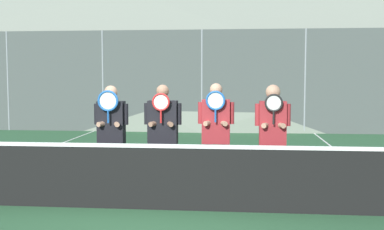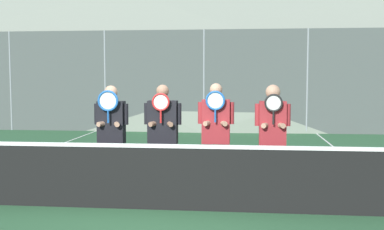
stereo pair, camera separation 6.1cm
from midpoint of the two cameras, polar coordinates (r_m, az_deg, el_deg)
name	(u,v)px [view 1 (the left image)]	position (r m, az deg, el deg)	size (l,w,h in m)	color
ground_plane	(149,210)	(7.16, -5.34, -11.09)	(120.00, 120.00, 0.00)	#2D5B38
hill_distant	(228,93)	(55.81, 4.31, 2.61)	(141.97, 78.87, 27.60)	gray
clubhouse_building	(179,80)	(23.73, -1.59, 4.13)	(15.67, 5.50, 3.43)	#9EA3A8
fence_back	(202,81)	(16.56, 1.08, 4.02)	(20.98, 0.06, 3.53)	gray
tennis_net	(149,176)	(7.04, -5.37, -7.19)	(10.30, 0.09, 1.06)	gray
court_line_left_sideline	(0,166)	(11.21, -21.93, -5.65)	(0.05, 16.00, 0.01)	white
court_line_right_sideline	(366,173)	(10.26, 19.80, -6.51)	(0.05, 16.00, 0.01)	white
player_leftmost	(111,131)	(7.80, -9.77, -1.90)	(0.56, 0.34, 1.79)	black
player_center_left	(163,132)	(7.63, -3.71, -1.97)	(0.60, 0.34, 1.80)	#56565B
player_center_right	(216,131)	(7.58, 2.62, -1.95)	(0.57, 0.34, 1.82)	white
player_rightmost	(273,133)	(7.47, 9.29, -2.10)	(0.54, 0.34, 1.81)	#56565B
car_far_left	(44,101)	(20.50, -17.25, 1.59)	(4.64, 1.91, 1.83)	navy
car_left_of_center	(171,101)	(19.10, -2.54, 1.66)	(4.20, 2.04, 1.89)	#B2B7BC
car_center	(305,103)	(19.16, 13.17, 1.44)	(4.59, 2.05, 1.79)	black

